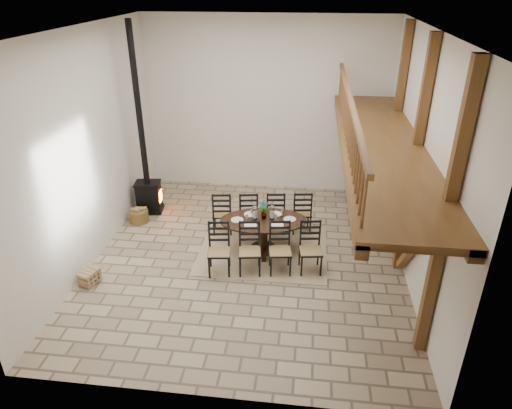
# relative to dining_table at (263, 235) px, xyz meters

# --- Properties ---
(ground) EXTENTS (8.00, 8.00, 0.00)m
(ground) POSITION_rel_dining_table_xyz_m (-0.31, -0.31, -0.41)
(ground) COLOR tan
(ground) RESTS_ON ground
(room_shell) EXTENTS (7.02, 8.02, 5.01)m
(room_shell) POSITION_rel_dining_table_xyz_m (0.88, -0.31, 2.61)
(room_shell) COLOR beige
(room_shell) RESTS_ON ground
(rug) EXTENTS (3.00, 2.50, 0.02)m
(rug) POSITION_rel_dining_table_xyz_m (0.00, -0.00, -0.40)
(rug) COLOR tan
(rug) RESTS_ON ground
(dining_table) EXTENTS (2.78, 2.57, 1.29)m
(dining_table) POSITION_rel_dining_table_xyz_m (0.00, 0.00, 0.00)
(dining_table) COLOR black
(dining_table) RESTS_ON ground
(wood_stove) EXTENTS (0.74, 0.60, 5.00)m
(wood_stove) POSITION_rel_dining_table_xyz_m (-3.33, 1.62, 0.71)
(wood_stove) COLOR black
(wood_stove) RESTS_ON ground
(log_basket) EXTENTS (0.49, 0.49, 0.41)m
(log_basket) POSITION_rel_dining_table_xyz_m (-3.43, 1.01, -0.23)
(log_basket) COLOR brown
(log_basket) RESTS_ON ground
(log_stack) EXTENTS (0.42, 0.50, 0.32)m
(log_stack) POSITION_rel_dining_table_xyz_m (-3.52, -1.75, -0.25)
(log_stack) COLOR #A67E5D
(log_stack) RESTS_ON ground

